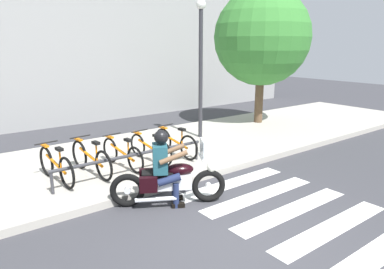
% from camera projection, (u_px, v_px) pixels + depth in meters
% --- Properties ---
extents(ground_plane, '(48.00, 48.00, 0.00)m').
position_uv_depth(ground_plane, '(237.00, 234.00, 5.58)').
color(ground_plane, '#38383D').
extents(sidewalk, '(24.00, 4.40, 0.15)m').
position_uv_depth(sidewalk, '(118.00, 161.00, 8.88)').
color(sidewalk, '#A8A399').
rests_on(sidewalk, ground).
extents(crosswalk_stripe_0, '(2.80, 0.40, 0.01)m').
position_uv_depth(crosswalk_stripe_0, '(382.00, 249.00, 5.16)').
color(crosswalk_stripe_0, white).
rests_on(crosswalk_stripe_0, ground).
extents(crosswalk_stripe_1, '(2.80, 0.40, 0.01)m').
position_uv_depth(crosswalk_stripe_1, '(332.00, 228.00, 5.78)').
color(crosswalk_stripe_1, white).
rests_on(crosswalk_stripe_1, ground).
extents(crosswalk_stripe_2, '(2.80, 0.40, 0.01)m').
position_uv_depth(crosswalk_stripe_2, '(292.00, 210.00, 6.39)').
color(crosswalk_stripe_2, white).
rests_on(crosswalk_stripe_2, ground).
extents(crosswalk_stripe_3, '(2.80, 0.40, 0.01)m').
position_uv_depth(crosswalk_stripe_3, '(259.00, 195.00, 7.01)').
color(crosswalk_stripe_3, white).
rests_on(crosswalk_stripe_3, ground).
extents(crosswalk_stripe_4, '(2.80, 0.40, 0.01)m').
position_uv_depth(crosswalk_stripe_4, '(232.00, 183.00, 7.63)').
color(crosswalk_stripe_4, white).
rests_on(crosswalk_stripe_4, ground).
extents(motorcycle, '(1.95, 1.15, 1.23)m').
position_uv_depth(motorcycle, '(169.00, 181.00, 6.53)').
color(motorcycle, black).
rests_on(motorcycle, ground).
extents(rider, '(0.77, 0.72, 1.44)m').
position_uv_depth(rider, '(165.00, 163.00, 6.43)').
color(rider, '#1E4C59').
rests_on(rider, ground).
extents(bicycle_0, '(0.48, 1.64, 0.80)m').
position_uv_depth(bicycle_0, '(56.00, 166.00, 7.21)').
color(bicycle_0, black).
rests_on(bicycle_0, sidewalk).
extents(bicycle_1, '(0.48, 1.74, 0.80)m').
position_uv_depth(bicycle_1, '(91.00, 159.00, 7.64)').
color(bicycle_1, black).
rests_on(bicycle_1, sidewalk).
extents(bicycle_2, '(0.48, 1.65, 0.74)m').
position_uv_depth(bicycle_2, '(122.00, 154.00, 8.08)').
color(bicycle_2, black).
rests_on(bicycle_2, sidewalk).
extents(bicycle_3, '(0.48, 1.63, 0.72)m').
position_uv_depth(bicycle_3, '(150.00, 148.00, 8.52)').
color(bicycle_3, black).
rests_on(bicycle_3, sidewalk).
extents(bicycle_4, '(0.48, 1.61, 0.77)m').
position_uv_depth(bicycle_4, '(175.00, 143.00, 8.95)').
color(bicycle_4, black).
rests_on(bicycle_4, sidewalk).
extents(bike_rack, '(3.57, 0.07, 0.49)m').
position_uv_depth(bike_rack, '(133.00, 156.00, 7.64)').
color(bike_rack, '#333338').
rests_on(bike_rack, sidewalk).
extents(street_lamp, '(0.28, 0.28, 4.17)m').
position_uv_depth(street_lamp, '(201.00, 58.00, 10.31)').
color(street_lamp, '#2D2D33').
rests_on(street_lamp, ground).
extents(tree_near_rack, '(3.36, 3.36, 4.85)m').
position_uv_depth(tree_near_rack, '(262.00, 37.00, 12.24)').
color(tree_near_rack, brown).
rests_on(tree_near_rack, ground).
extents(building_backdrop, '(24.00, 1.20, 8.10)m').
position_uv_depth(building_backdrop, '(41.00, 11.00, 12.30)').
color(building_backdrop, gray).
rests_on(building_backdrop, ground).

